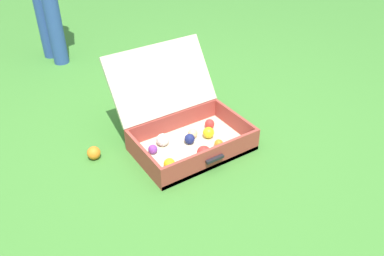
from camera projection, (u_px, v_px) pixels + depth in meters
The scene contains 3 objects.
ground_plane at pixel (184, 155), 2.28m from camera, with size 16.00×16.00×0.00m, color #3D7A2D.
open_suitcase at pixel (183, 126), 2.32m from camera, with size 0.65×0.69×0.49m.
stray_ball_on_grass at pixel (94, 153), 2.23m from camera, with size 0.08×0.08×0.08m, color orange.
Camera 1 is at (-0.95, -1.53, 1.41)m, focal length 37.24 mm.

